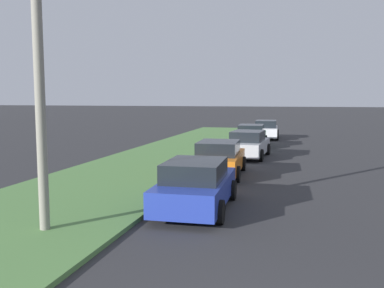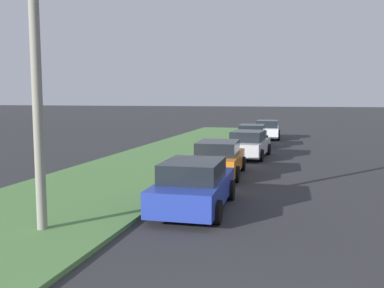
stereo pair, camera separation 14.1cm
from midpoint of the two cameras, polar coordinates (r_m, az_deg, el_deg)
The scene contains 7 objects.
grass_median at distance 15.95m, azimuth -12.18°, elevation -5.51°, with size 60.00×6.00×0.12m, color #517F42.
parked_car_blue at distance 12.47m, azimuth 0.60°, elevation -5.60°, with size 4.36×2.13×1.47m.
parked_car_orange at distance 17.86m, azimuth 3.81°, elevation -1.99°, with size 4.38×2.17×1.47m.
parked_car_silver at distance 23.39m, azimuth 7.78°, elevation -0.07°, with size 4.39×2.20×1.47m.
parked_car_green at distance 28.79m, azimuth 8.22°, elevation 1.11°, with size 4.37×2.16×1.47m.
parked_car_white at distance 34.30m, azimuth 10.19°, elevation 1.90°, with size 4.39×2.19×1.47m.
streetlight at distance 10.47m, azimuth -18.25°, elevation 12.03°, with size 0.58×2.87×7.50m.
Camera 2 is at (-3.88, -0.40, 3.29)m, focal length 39.61 mm.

